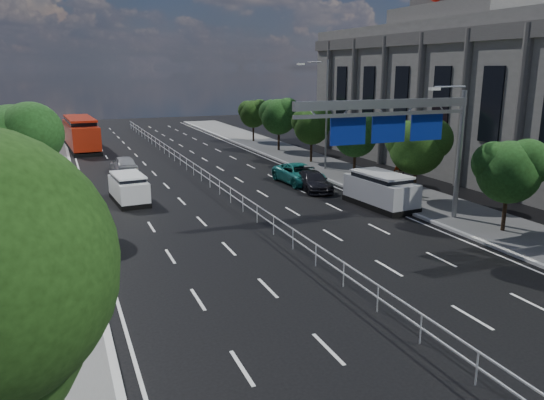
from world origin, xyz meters
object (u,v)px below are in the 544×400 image
near_car_silver (124,164)px  parked_car_dark (313,181)px  overhead_gantry (402,123)px  red_bus (81,133)px  pedestrian_b (400,180)px  silver_minivan (381,190)px  toilet_sign (26,304)px  white_minivan (129,188)px  parked_car_teal (299,174)px  near_car_dark (83,130)px  pedestrian_a (397,173)px

near_car_silver → parked_car_dark: bearing=132.3°
overhead_gantry → near_car_silver: overhead_gantry is taller
red_bus → pedestrian_b: bearing=-61.2°
near_car_silver → silver_minivan: bearing=124.9°
toilet_sign → white_minivan: toilet_sign is taller
near_car_silver → parked_car_teal: (11.52, -9.05, -0.01)m
near_car_dark → pedestrian_b: pedestrian_b is taller
toilet_sign → pedestrian_b: (22.17, 16.06, -1.90)m
near_car_silver → near_car_dark: bearing=-89.5°
parked_car_teal → parked_car_dark: (0.00, -2.30, -0.08)m
near_car_dark → pedestrian_b: 46.04m
white_minivan → toilet_sign: bearing=-107.8°
near_car_dark → pedestrian_b: (17.96, -42.39, 0.35)m
near_car_dark → pedestrian_a: 44.68m
overhead_gantry → parked_car_dark: 10.83m
parked_car_dark → pedestrian_a: bearing=-7.9°
overhead_gantry → white_minivan: size_ratio=2.34×
near_car_silver → pedestrian_a: pedestrian_a is taller
red_bus → pedestrian_b: 35.37m
parked_car_dark → pedestrian_b: bearing=-29.8°
toilet_sign → near_car_silver: 31.67m
overhead_gantry → pedestrian_a: size_ratio=5.49×
toilet_sign → near_car_dark: size_ratio=1.03×
toilet_sign → parked_car_dark: toilet_sign is taller
toilet_sign → parked_car_teal: bearing=51.5°
red_bus → parked_car_dark: (14.00, -26.37, -1.11)m
parked_car_dark → pedestrian_b: 5.96m
overhead_gantry → silver_minivan: (1.56, 3.95, -4.56)m
near_car_dark → parked_car_teal: 38.79m
red_bus → pedestrian_a: (19.84, -28.01, -0.68)m
red_bus → near_car_silver: red_bus is taller
near_car_silver → parked_car_teal: size_ratio=0.82×
near_car_silver → silver_minivan: silver_minivan is taller
white_minivan → pedestrian_b: 17.86m
red_bus → parked_car_teal: 27.87m
pedestrian_a → pedestrian_b: bearing=39.3°
parked_car_teal → near_car_dark: bearing=107.6°
white_minivan → near_car_dark: (-0.80, 37.43, -0.21)m
near_car_silver → pedestrian_b: size_ratio=2.39×
toilet_sign → silver_minivan: bearing=36.0°
near_car_dark → parked_car_teal: size_ratio=0.80×
parked_car_teal → pedestrian_a: pedestrian_a is taller
overhead_gantry → silver_minivan: overhead_gantry is taller
parked_car_teal → pedestrian_b: bearing=-53.8°
parked_car_dark → pedestrian_a: pedestrian_a is taller
red_bus → parked_car_dark: 29.88m
toilet_sign → pedestrian_b: 27.44m
white_minivan → red_bus: 25.11m
parked_car_teal → parked_car_dark: bearing=-92.3°
silver_minivan → parked_car_dark: 5.97m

